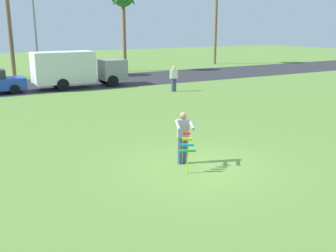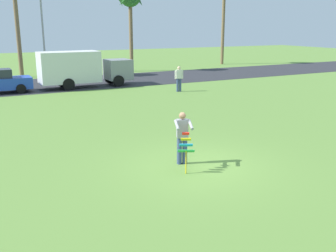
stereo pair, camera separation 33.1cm
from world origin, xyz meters
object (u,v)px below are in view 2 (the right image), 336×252
Objects in this scene: kite_held at (186,147)px; person_walker_near at (179,78)px; person_kite_flyer at (182,136)px; parked_truck_grey_van at (81,68)px; streetlight_pole at (43,30)px.

person_walker_near reaches higher than kite_held.
person_kite_flyer is 0.71m from kite_held.
parked_truck_grey_van reaches higher than person_kite_flyer.
streetlight_pole is (0.35, 25.36, 3.05)m from person_kite_flyer.
person_walker_near is at bearing -42.21° from parked_truck_grey_van.
parked_truck_grey_van is at bearing 85.25° from person_kite_flyer.
streetlight_pole reaches higher than person_kite_flyer.
parked_truck_grey_van is 0.96× the size of streetlight_pole.
parked_truck_grey_van is (1.47, 17.64, 0.46)m from person_kite_flyer.
person_kite_flyer is at bearing -94.75° from parked_truck_grey_van.
kite_held is 18.39m from parked_truck_grey_van.
kite_held is 0.18× the size of parked_truck_grey_van.
parked_truck_grey_van is (1.71, 18.30, 0.60)m from kite_held.
parked_truck_grey_van is 8.22m from streetlight_pole.
person_walker_near is (6.56, -12.65, -3.06)m from streetlight_pole.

